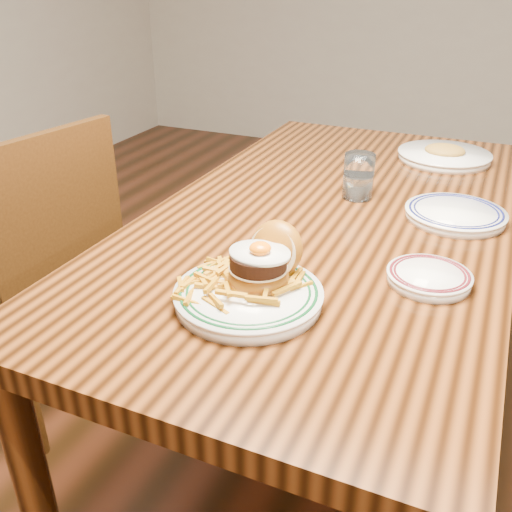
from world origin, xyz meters
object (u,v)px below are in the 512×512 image
at_px(table, 332,243).
at_px(side_plate, 429,276).
at_px(main_plate, 253,282).
at_px(chair_left, 40,271).

distance_m(table, side_plate, 0.40).
relative_size(main_plate, side_plate, 1.77).
bearing_deg(chair_left, side_plate, 4.44).
bearing_deg(table, chair_left, -166.29).
distance_m(table, main_plate, 0.48).
xyz_separation_m(main_plate, side_plate, (0.29, 0.19, -0.02)).
bearing_deg(main_plate, side_plate, 42.41).
xyz_separation_m(chair_left, main_plate, (0.81, -0.26, 0.29)).
xyz_separation_m(table, main_plate, (-0.01, -0.46, 0.12)).
height_order(table, side_plate, side_plate).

